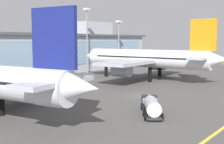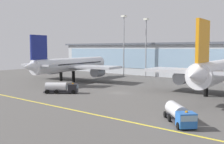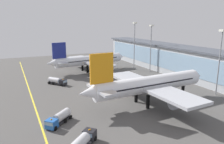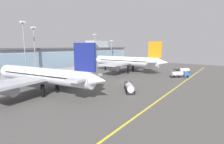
{
  "view_description": "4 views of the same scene",
  "coord_description": "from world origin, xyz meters",
  "px_view_note": "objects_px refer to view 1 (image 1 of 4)",
  "views": [
    {
      "loc": [
        -52.61,
        -34.39,
        12.12
      ],
      "look_at": [
        4.92,
        11.14,
        4.07
      ],
      "focal_mm": 47.01,
      "sensor_mm": 36.0,
      "label": 1
    },
    {
      "loc": [
        43.68,
        -57.56,
        12.12
      ],
      "look_at": [
        -6.75,
        4.77,
        4.97
      ],
      "focal_mm": 43.22,
      "sensor_mm": 36.0,
      "label": 2
    },
    {
      "loc": [
        79.5,
        -27.56,
        26.31
      ],
      "look_at": [
        3.06,
        8.19,
        6.79
      ],
      "focal_mm": 35.38,
      "sensor_mm": 36.0,
      "label": 3
    },
    {
      "loc": [
        -59.44,
        -37.86,
        15.27
      ],
      "look_at": [
        -3.74,
        2.99,
        4.39
      ],
      "focal_mm": 26.27,
      "sensor_mm": 36.0,
      "label": 4
    }
  ],
  "objects_px": {
    "apron_light_mast_centre": "(87,31)",
    "apron_light_mast_far_east": "(119,37)",
    "airliner_near_right": "(147,59)",
    "baggage_tug_near": "(151,105)"
  },
  "relations": [
    {
      "from": "apron_light_mast_centre",
      "to": "apron_light_mast_far_east",
      "type": "height_order",
      "value": "apron_light_mast_centre"
    },
    {
      "from": "airliner_near_right",
      "to": "apron_light_mast_centre",
      "type": "xyz_separation_m",
      "value": [
        2.97,
        27.34,
        8.93
      ]
    },
    {
      "from": "apron_light_mast_far_east",
      "to": "apron_light_mast_centre",
      "type": "bearing_deg",
      "value": 166.41
    },
    {
      "from": "airliner_near_right",
      "to": "apron_light_mast_centre",
      "type": "height_order",
      "value": "apron_light_mast_centre"
    },
    {
      "from": "baggage_tug_near",
      "to": "apron_light_mast_centre",
      "type": "relative_size",
      "value": 0.37
    },
    {
      "from": "airliner_near_right",
      "to": "baggage_tug_near",
      "type": "bearing_deg",
      "value": 119.28
    },
    {
      "from": "baggage_tug_near",
      "to": "apron_light_mast_far_east",
      "type": "height_order",
      "value": "apron_light_mast_far_east"
    },
    {
      "from": "airliner_near_right",
      "to": "apron_light_mast_far_east",
      "type": "height_order",
      "value": "apron_light_mast_far_east"
    },
    {
      "from": "airliner_near_right",
      "to": "apron_light_mast_far_east",
      "type": "bearing_deg",
      "value": -39.84
    },
    {
      "from": "airliner_near_right",
      "to": "apron_light_mast_centre",
      "type": "relative_size",
      "value": 2.04
    }
  ]
}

